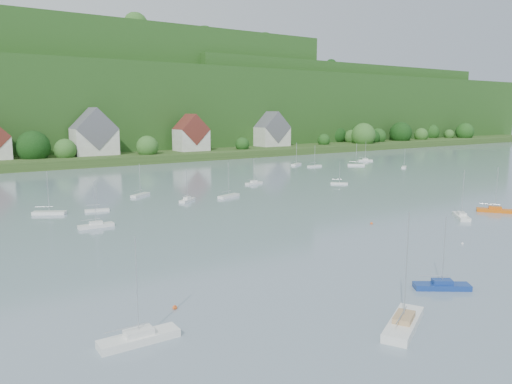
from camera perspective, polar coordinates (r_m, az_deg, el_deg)
far_shore_strip at (r=210.22m, az=-20.26°, el=3.81°), size 600.00×60.00×3.00m
forested_ridge at (r=276.69m, az=-23.84°, el=9.22°), size 620.00×181.22×69.89m
village_building_2 at (r=199.31m, az=-18.18°, el=6.18°), size 16.00×11.44×18.00m
village_building_3 at (r=211.84m, az=-7.49°, el=6.49°), size 13.00×10.40×15.50m
village_building_4 at (r=238.47m, az=1.88°, el=6.91°), size 15.00×10.40×16.50m
near_sailboat_0 at (r=44.96m, az=-13.35°, el=-15.99°), size 6.91×2.00×9.30m
near_sailboat_1 at (r=59.40m, az=20.66°, el=-10.03°), size 5.95×4.90×8.21m
near_sailboat_2 at (r=48.28m, az=16.67°, el=-14.25°), size 8.08×5.74×10.76m
near_sailboat_3 at (r=98.63m, az=22.62°, el=-2.56°), size 5.78×6.07×8.85m
near_sailboat_5 at (r=107.31m, az=25.85°, el=-1.86°), size 5.39×6.35×8.85m
mooring_buoy_0 at (r=61.65m, az=20.20°, el=-9.73°), size 0.45×0.45×0.45m
mooring_buoy_1 at (r=79.73m, az=22.72°, el=-5.59°), size 0.38×0.38×0.38m
mooring_buoy_3 at (r=88.77m, az=13.18°, el=-3.64°), size 0.48×0.48×0.48m
mooring_buoy_5 at (r=51.29m, az=-9.35°, el=-13.17°), size 0.49×0.49×0.49m
far_sailboat_cluster at (r=129.75m, az=-10.31°, el=0.67°), size 191.91×73.68×8.71m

